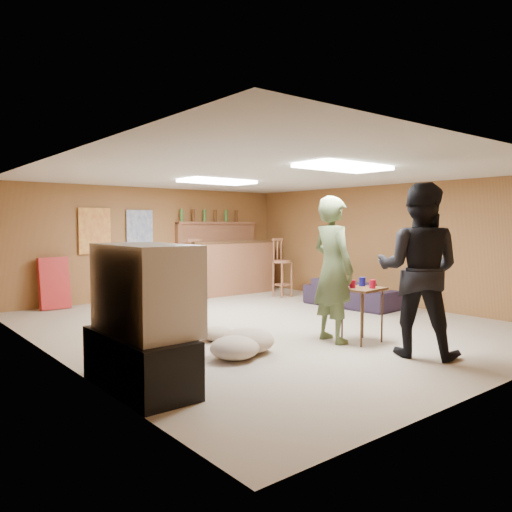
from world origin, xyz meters
TOP-DOWN VIEW (x-y plane):
  - ground at (0.00, 0.00)m, footprint 7.00×7.00m
  - ceiling at (0.00, 0.00)m, footprint 6.00×7.00m
  - wall_back at (0.00, 3.50)m, footprint 6.00×0.02m
  - wall_front at (0.00, -3.50)m, footprint 6.00×0.02m
  - wall_left at (-3.00, 0.00)m, footprint 0.02×7.00m
  - wall_right at (3.00, 0.00)m, footprint 0.02×7.00m
  - tv_stand at (-2.72, -1.50)m, footprint 0.55×1.30m
  - dvd_box at (-2.50, -1.50)m, footprint 0.35×0.50m
  - tv_body at (-2.65, -1.50)m, footprint 0.60×1.10m
  - tv_screen at (-2.34, -1.50)m, footprint 0.02×0.95m
  - bar_counter at (1.50, 2.95)m, footprint 2.00×0.60m
  - bar_lip at (1.50, 2.70)m, footprint 2.10×0.12m
  - bar_shelf at (1.50, 3.40)m, footprint 2.00×0.18m
  - bar_backing at (1.50, 3.42)m, footprint 2.00×0.14m
  - poster_left at (-1.20, 3.46)m, footprint 0.60×0.03m
  - poster_right at (-0.30, 3.46)m, footprint 0.55×0.03m
  - folding_chair_stack at (-2.00, 3.30)m, footprint 0.50×0.26m
  - ceiling_panel_front at (0.00, -1.50)m, footprint 1.20×0.60m
  - ceiling_panel_back at (0.00, 1.20)m, footprint 1.20×0.60m
  - person_olive at (-0.02, -1.35)m, footprint 0.53×0.72m
  - person_black at (0.22, -2.41)m, footprint 1.06×1.16m
  - sofa at (2.19, 0.22)m, footprint 0.76×1.73m
  - tray_table at (0.22, -1.63)m, footprint 0.58×0.49m
  - cup_red_near at (0.11, -1.57)m, footprint 0.09×0.09m
  - cup_red_far at (0.28, -1.74)m, footprint 0.09×0.09m
  - cup_blue at (0.36, -1.52)m, footprint 0.09×0.09m
  - bar_stool_left at (0.57, 2.73)m, footprint 0.46×0.46m
  - bar_stool_right at (2.05, 1.88)m, footprint 0.42×0.42m
  - cushion_near_tv at (-1.18, -1.12)m, footprint 0.65×0.65m
  - cushion_mid at (-1.13, -0.40)m, footprint 0.43×0.43m
  - cushion_far at (-1.47, -1.25)m, footprint 0.71×0.71m
  - bottle_row at (1.30, 3.38)m, footprint 1.48×0.08m

SIDE VIEW (x-z plane):
  - ground at x=0.00m, z-range 0.00..0.00m
  - cushion_mid at x=-1.13m, z-range 0.00..0.18m
  - cushion_far at x=-1.47m, z-range 0.00..0.25m
  - cushion_near_tv at x=-1.18m, z-range 0.00..0.28m
  - dvd_box at x=-2.50m, z-range 0.11..0.19m
  - sofa at x=2.19m, z-range 0.00..0.49m
  - tv_stand at x=-2.72m, z-range 0.00..0.50m
  - tray_table at x=0.22m, z-range 0.00..0.69m
  - folding_chair_stack at x=-2.00m, z-range -0.01..0.91m
  - bar_counter at x=1.50m, z-range 0.00..1.10m
  - bar_stool_right at x=2.05m, z-range 0.00..1.13m
  - bar_stool_left at x=0.57m, z-range 0.00..1.13m
  - cup_red_near at x=0.11m, z-range 0.69..0.79m
  - cup_red_far at x=0.28m, z-range 0.69..0.79m
  - cup_blue at x=0.36m, z-range 0.69..0.80m
  - tv_body at x=-2.65m, z-range 0.50..1.30m
  - tv_screen at x=-2.34m, z-range 0.57..1.23m
  - person_olive at x=-0.02m, z-range 0.00..1.82m
  - person_black at x=0.22m, z-range 0.00..1.93m
  - wall_back at x=0.00m, z-range 0.00..2.20m
  - wall_front at x=0.00m, z-range 0.00..2.20m
  - wall_left at x=-3.00m, z-range 0.00..2.20m
  - wall_right at x=3.00m, z-range 0.00..2.20m
  - bar_lip at x=1.50m, z-range 1.08..1.12m
  - bar_backing at x=1.50m, z-range 0.90..1.50m
  - poster_left at x=-1.20m, z-range 0.93..1.78m
  - poster_right at x=-0.30m, z-range 0.95..1.75m
  - bar_shelf at x=1.50m, z-range 1.48..1.52m
  - bottle_row at x=1.30m, z-range 1.52..1.78m
  - ceiling_panel_front at x=0.00m, z-range 2.15..2.19m
  - ceiling_panel_back at x=0.00m, z-range 2.15..2.19m
  - ceiling at x=0.00m, z-range 2.19..2.21m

